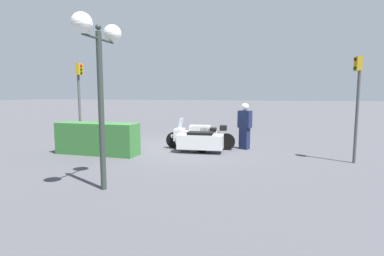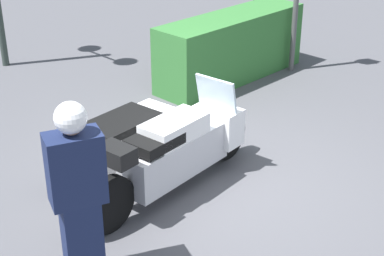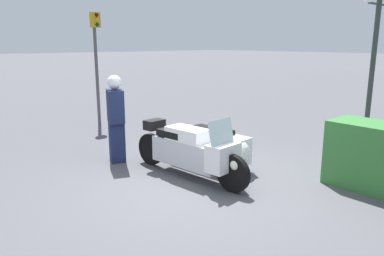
{
  "view_description": "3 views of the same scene",
  "coord_description": "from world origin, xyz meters",
  "views": [
    {
      "loc": [
        -3.22,
        10.99,
        2.06
      ],
      "look_at": [
        -0.28,
        0.85,
        0.84
      ],
      "focal_mm": 28.0,
      "sensor_mm": 36.0,
      "label": 1
    },
    {
      "loc": [
        -4.38,
        -3.82,
        3.54
      ],
      "look_at": [
        0.01,
        0.49,
        0.56
      ],
      "focal_mm": 55.0,
      "sensor_mm": 36.0,
      "label": 2
    },
    {
      "loc": [
        4.32,
        -3.76,
        2.32
      ],
      "look_at": [
        -1.24,
        1.12,
        0.62
      ],
      "focal_mm": 35.0,
      "sensor_mm": 36.0,
      "label": 3
    }
  ],
  "objects": [
    {
      "name": "traffic_light_far",
      "position": [
        -5.4,
        1.24,
        2.07
      ],
      "size": [
        0.22,
        0.28,
        3.12
      ],
      "rotation": [
        0.0,
        0.0,
        0.17
      ],
      "color": "#4C4C4C",
      "rests_on": "ground"
    },
    {
      "name": "officer_rider",
      "position": [
        -2.03,
        -0.16,
        0.91
      ],
      "size": [
        0.54,
        0.44,
        1.71
      ],
      "rotation": [
        0.0,
        0.0,
        1.19
      ],
      "color": "#192347",
      "rests_on": "ground"
    },
    {
      "name": "police_motorcycle",
      "position": [
        -0.44,
        0.7,
        0.45
      ],
      "size": [
        2.6,
        1.33,
        1.14
      ],
      "rotation": [
        0.0,
        0.0,
        0.09
      ],
      "color": "black",
      "rests_on": "ground"
    },
    {
      "name": "hedge_bush_curbside",
      "position": [
        2.68,
        2.21,
        0.54
      ],
      "size": [
        2.85,
        0.77,
        1.07
      ],
      "primitive_type": "cube",
      "color": "#337033",
      "rests_on": "ground"
    },
    {
      "name": "ground_plane",
      "position": [
        0.0,
        0.0,
        0.0
      ],
      "size": [
        160.0,
        160.0,
        0.0
      ],
      "primitive_type": "plane",
      "color": "#4C4C51"
    },
    {
      "name": "twin_lamp_post",
      "position": [
        0.37,
        5.48,
        2.91
      ],
      "size": [
        0.4,
        1.48,
        3.58
      ],
      "color": "#2D3833",
      "rests_on": "ground"
    },
    {
      "name": "traffic_light_near",
      "position": [
        3.68,
        1.71,
        2.08
      ],
      "size": [
        0.23,
        0.26,
        3.12
      ],
      "rotation": [
        0.0,
        0.0,
        3.16
      ],
      "color": "#4C4C4C",
      "rests_on": "ground"
    }
  ]
}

